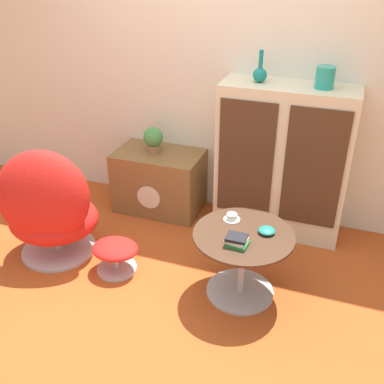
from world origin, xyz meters
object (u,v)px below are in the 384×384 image
(vase_leftmost, at_px, (260,73))
(book_stack, at_px, (237,241))
(teacup, at_px, (232,217))
(coffee_table, at_px, (242,256))
(potted_plant, at_px, (153,139))
(bowl, at_px, (267,231))
(sideboard, at_px, (282,162))
(tv_console, at_px, (159,181))
(egg_chair, at_px, (49,209))
(ottoman, at_px, (115,252))
(vase_inner_left, at_px, (325,77))

(vase_leftmost, height_order, book_stack, vase_leftmost)
(book_stack, bearing_deg, teacup, 111.35)
(vase_leftmost, distance_m, book_stack, 1.29)
(coffee_table, distance_m, potted_plant, 1.38)
(coffee_table, relative_size, bowl, 5.93)
(sideboard, bearing_deg, vase_leftmost, 179.03)
(sideboard, relative_size, tv_console, 1.63)
(egg_chair, relative_size, book_stack, 6.19)
(sideboard, distance_m, ottoman, 1.46)
(ottoman, xyz_separation_m, coffee_table, (0.92, 0.07, 0.15))
(vase_inner_left, bearing_deg, ottoman, -141.57)
(vase_leftmost, height_order, teacup, vase_leftmost)
(vase_leftmost, relative_size, potted_plant, 1.04)
(tv_console, bearing_deg, sideboard, 2.04)
(book_stack, bearing_deg, ottoman, 176.04)
(bowl, bearing_deg, coffee_table, -155.67)
(tv_console, bearing_deg, vase_inner_left, 1.85)
(tv_console, xyz_separation_m, vase_inner_left, (1.28, 0.04, 1.02))
(ottoman, xyz_separation_m, vase_leftmost, (0.77, 0.97, 1.12))
(tv_console, height_order, book_stack, book_stack)
(vase_inner_left, distance_m, book_stack, 1.33)
(vase_inner_left, xyz_separation_m, teacup, (-0.43, -0.77, -0.79))
(potted_plant, bearing_deg, vase_leftmost, 2.71)
(egg_chair, height_order, ottoman, egg_chair)
(potted_plant, distance_m, teacup, 1.16)
(vase_leftmost, distance_m, potted_plant, 1.06)
(coffee_table, bearing_deg, potted_plant, 139.46)
(potted_plant, distance_m, book_stack, 1.42)
(teacup, bearing_deg, tv_console, 139.59)
(sideboard, height_order, coffee_table, sideboard)
(bowl, bearing_deg, teacup, 163.13)
(coffee_table, height_order, potted_plant, potted_plant)
(ottoman, relative_size, bowl, 3.10)
(sideboard, xyz_separation_m, bowl, (0.06, -0.84, -0.11))
(tv_console, xyz_separation_m, vase_leftmost, (0.82, 0.04, 1.01))
(bowl, bearing_deg, potted_plant, 144.94)
(vase_leftmost, bearing_deg, coffee_table, -80.59)
(sideboard, bearing_deg, egg_chair, -147.52)
(book_stack, bearing_deg, tv_console, 133.91)
(egg_chair, height_order, bowl, egg_chair)
(egg_chair, bearing_deg, sideboard, 32.48)
(book_stack, bearing_deg, coffee_table, 84.66)
(coffee_table, xyz_separation_m, bowl, (0.13, 0.06, 0.20))
(ottoman, distance_m, bowl, 1.11)
(potted_plant, xyz_separation_m, book_stack, (1.00, -0.99, -0.15))
(egg_chair, distance_m, teacup, 1.34)
(sideboard, height_order, vase_leftmost, vase_leftmost)
(coffee_table, bearing_deg, sideboard, 84.97)
(tv_console, distance_m, coffee_table, 1.30)
(tv_console, height_order, bowl, tv_console)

